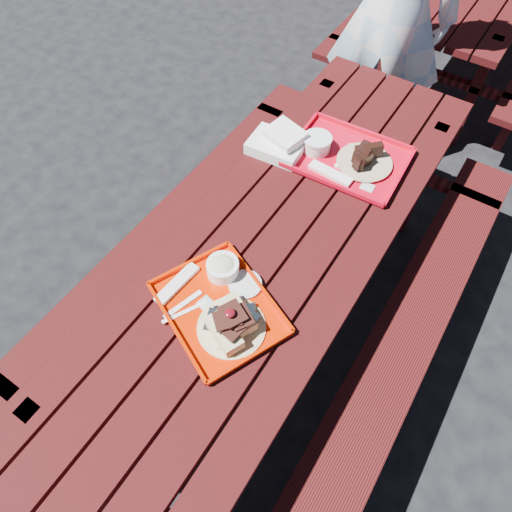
# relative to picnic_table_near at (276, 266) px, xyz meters

# --- Properties ---
(ground) EXTENTS (60.00, 60.00, 0.00)m
(ground) POSITION_rel_picnic_table_near_xyz_m (0.00, 0.00, -0.56)
(ground) COLOR black
(ground) RESTS_ON ground
(picnic_table_near) EXTENTS (1.41, 2.40, 0.75)m
(picnic_table_near) POSITION_rel_picnic_table_near_xyz_m (0.00, 0.00, 0.00)
(picnic_table_near) COLOR #4B0E12
(picnic_table_near) RESTS_ON ground
(near_tray) EXTENTS (0.53, 0.48, 0.14)m
(near_tray) POSITION_rel_picnic_table_near_xyz_m (-0.00, -0.35, 0.22)
(near_tray) COLOR red
(near_tray) RESTS_ON picnic_table_near
(far_tray) EXTENTS (0.50, 0.40, 0.08)m
(far_tray) POSITION_rel_picnic_table_near_xyz_m (0.02, 0.52, 0.21)
(far_tray) COLOR red
(far_tray) RESTS_ON picnic_table_near
(white_cloth) EXTENTS (0.25, 0.21, 0.10)m
(white_cloth) POSITION_rel_picnic_table_near_xyz_m (-0.25, 0.42, 0.23)
(white_cloth) COLOR white
(white_cloth) RESTS_ON picnic_table_near
(person) EXTENTS (0.73, 0.55, 1.82)m
(person) POSITION_rel_picnic_table_near_xyz_m (-0.20, 1.46, 0.35)
(person) COLOR #B7E0FF
(person) RESTS_ON ground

